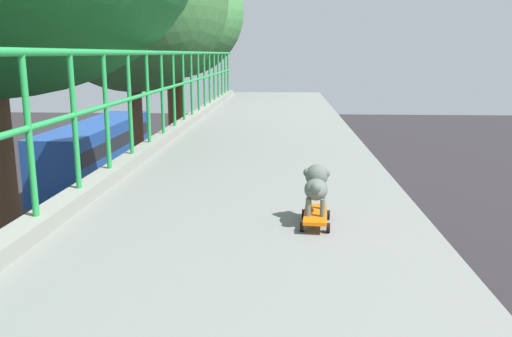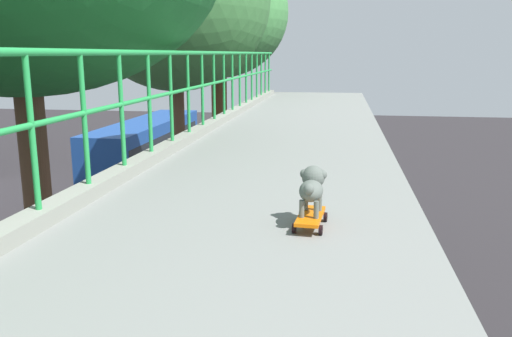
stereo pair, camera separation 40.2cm
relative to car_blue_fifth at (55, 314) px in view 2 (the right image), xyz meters
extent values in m
cylinder|color=green|center=(4.60, -7.56, 5.67)|extent=(0.04, 0.04, 1.08)
cylinder|color=green|center=(4.60, -6.80, 5.67)|extent=(0.04, 0.04, 1.08)
cylinder|color=green|center=(4.60, -6.04, 5.67)|extent=(0.04, 0.04, 1.08)
cylinder|color=green|center=(4.60, -5.29, 5.67)|extent=(0.04, 0.04, 1.08)
cylinder|color=green|center=(4.60, -4.53, 5.67)|extent=(0.04, 0.04, 1.08)
cylinder|color=green|center=(4.60, -3.77, 5.67)|extent=(0.04, 0.04, 1.08)
cylinder|color=green|center=(4.60, -3.01, 5.67)|extent=(0.04, 0.04, 1.08)
cylinder|color=green|center=(4.60, -2.25, 5.67)|extent=(0.04, 0.04, 1.08)
cylinder|color=green|center=(4.60, -1.49, 5.67)|extent=(0.04, 0.04, 1.08)
cylinder|color=green|center=(4.60, -0.73, 5.67)|extent=(0.04, 0.04, 1.08)
cylinder|color=green|center=(4.60, 0.02, 5.67)|extent=(0.04, 0.04, 1.08)
cylinder|color=green|center=(4.60, 0.78, 5.67)|extent=(0.04, 0.04, 1.08)
cylinder|color=green|center=(4.60, 1.54, 5.67)|extent=(0.04, 0.04, 1.08)
cylinder|color=green|center=(4.60, 2.30, 5.67)|extent=(0.04, 0.04, 1.08)
cylinder|color=green|center=(4.60, 3.06, 5.67)|extent=(0.04, 0.04, 1.08)
cylinder|color=green|center=(4.60, 3.82, 5.67)|extent=(0.04, 0.04, 1.08)
cylinder|color=green|center=(4.60, 4.58, 5.67)|extent=(0.04, 0.04, 1.08)
cube|color=navy|center=(0.00, 0.03, -0.18)|extent=(1.72, 3.91, 0.58)
cube|color=#1E232B|center=(0.00, -0.07, 0.42)|extent=(1.53, 2.04, 0.61)
cylinder|color=black|center=(0.82, 1.33, -0.32)|extent=(0.20, 0.66, 0.66)
cylinder|color=black|center=(-0.82, 1.33, -0.32)|extent=(0.20, 0.66, 0.66)
cube|color=red|center=(-3.58, 3.99, -0.10)|extent=(1.88, 4.00, 0.65)
cube|color=#1E232B|center=(-3.58, 4.20, 0.48)|extent=(1.56, 1.89, 0.51)
cube|color=silver|center=(-3.58, 4.20, 0.80)|extent=(0.36, 0.16, 0.12)
cylinder|color=black|center=(-2.68, 2.79, -0.33)|extent=(0.19, 0.66, 0.66)
cylinder|color=black|center=(-2.68, 5.20, -0.33)|extent=(0.19, 0.66, 0.66)
cylinder|color=black|center=(-4.48, 5.20, -0.33)|extent=(0.19, 0.66, 0.66)
cube|color=slate|center=(-0.13, 6.80, -0.07)|extent=(1.77, 4.07, 0.67)
cube|color=#1E232B|center=(-0.13, 6.51, 0.55)|extent=(1.61, 2.05, 0.57)
cylinder|color=black|center=(0.71, 8.06, -0.31)|extent=(0.18, 0.69, 0.69)
cylinder|color=black|center=(-0.98, 8.06, -0.31)|extent=(0.18, 0.69, 0.69)
cylinder|color=black|center=(0.71, 5.54, -0.31)|extent=(0.18, 0.69, 0.69)
cylinder|color=black|center=(-0.98, 5.54, -0.31)|extent=(0.18, 0.69, 0.69)
cube|color=navy|center=(-3.73, 16.35, 1.11)|extent=(2.46, 11.92, 2.97)
cube|color=black|center=(-3.73, 16.35, 1.63)|extent=(2.48, 10.96, 0.70)
cylinder|color=black|center=(-2.55, 20.52, -0.17)|extent=(0.28, 0.96, 0.96)
cylinder|color=black|center=(-4.91, 20.52, -0.17)|extent=(0.28, 0.96, 0.96)
cylinder|color=black|center=(-2.55, 13.07, -0.17)|extent=(0.28, 0.96, 0.96)
cylinder|color=black|center=(-4.91, 13.07, -0.17)|extent=(0.28, 0.96, 0.96)
cylinder|color=brown|center=(2.42, -4.12, 2.70)|extent=(0.39, 0.39, 6.70)
cylinder|color=brown|center=(1.91, 4.30, 2.78)|extent=(0.38, 0.38, 6.86)
cylinder|color=#54381E|center=(2.29, 8.07, 2.80)|extent=(0.57, 0.57, 6.90)
ellipsoid|color=#458C48|center=(2.29, 8.07, 7.62)|extent=(4.99, 4.99, 4.58)
cube|color=orange|center=(6.49, -7.30, 5.09)|extent=(0.20, 0.47, 0.02)
cylinder|color=black|center=(6.60, -7.16, 5.04)|extent=(0.03, 0.07, 0.07)
cylinder|color=black|center=(6.42, -7.15, 5.04)|extent=(0.03, 0.07, 0.07)
cylinder|color=black|center=(6.57, -7.46, 5.04)|extent=(0.03, 0.07, 0.07)
cylinder|color=black|center=(6.39, -7.45, 5.04)|extent=(0.03, 0.07, 0.07)
cylinder|color=#576059|center=(6.55, -7.20, 5.16)|extent=(0.04, 0.04, 0.12)
cylinder|color=#576059|center=(6.45, -7.20, 5.16)|extent=(0.04, 0.04, 0.12)
cylinder|color=#576059|center=(6.54, -7.39, 5.16)|extent=(0.04, 0.04, 0.12)
cylinder|color=#576059|center=(6.44, -7.38, 5.16)|extent=(0.04, 0.04, 0.12)
ellipsoid|color=#576059|center=(6.49, -7.29, 5.27)|extent=(0.18, 0.26, 0.15)
sphere|color=#576059|center=(6.50, -7.19, 5.34)|extent=(0.16, 0.16, 0.16)
ellipsoid|color=#565558|center=(6.51, -7.11, 5.33)|extent=(0.06, 0.08, 0.05)
sphere|color=#576059|center=(6.56, -7.19, 5.36)|extent=(0.07, 0.07, 0.07)
sphere|color=#576059|center=(6.44, -7.18, 5.36)|extent=(0.07, 0.07, 0.07)
sphere|color=#576059|center=(6.48, -7.42, 5.31)|extent=(0.07, 0.07, 0.07)
camera|label=1|loc=(6.27, -10.88, 6.20)|focal=36.97mm
camera|label=2|loc=(6.67, -10.84, 6.20)|focal=36.97mm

